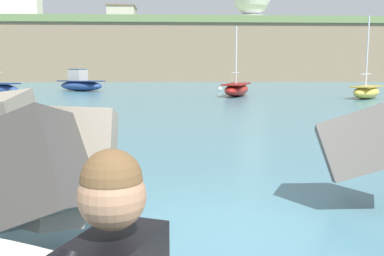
{
  "coord_description": "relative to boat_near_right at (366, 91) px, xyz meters",
  "views": [
    {
      "loc": [
        -0.75,
        -5.71,
        2.25
      ],
      "look_at": [
        -0.47,
        0.5,
        1.4
      ],
      "focal_mm": 40.52,
      "sensor_mm": 36.0,
      "label": 1
    }
  ],
  "objects": [
    {
      "name": "station_building_central",
      "position": [
        -47.25,
        63.31,
        13.14
      ],
      "size": [
        6.6,
        7.31,
        4.91
      ],
      "color": "#B2ADA3",
      "rests_on": "headland_bluff"
    },
    {
      "name": "ground_plane",
      "position": [
        -13.97,
        -26.54,
        -0.55
      ],
      "size": [
        400.0,
        400.0,
        0.0
      ],
      "primitive_type": "plane",
      "color": "#42707F"
    },
    {
      "name": "breakwater_jetty",
      "position": [
        -13.15,
        -25.88,
        0.44
      ],
      "size": [
        28.3,
        6.27,
        2.13
      ],
      "color": "#4C4944",
      "rests_on": "ground"
    },
    {
      "name": "headland_bluff",
      "position": [
        -23.21,
        59.6,
        5.08
      ],
      "size": [
        99.82,
        35.33,
        11.22
      ],
      "color": "#847056",
      "rests_on": "ground"
    },
    {
      "name": "radar_dome",
      "position": [
        2.81,
        64.89,
        16.47
      ],
      "size": [
        8.12,
        8.12,
        10.7
      ],
      "color": "silver",
      "rests_on": "headland_bluff"
    },
    {
      "name": "boat_near_right",
      "position": [
        0.0,
        0.0,
        0.0
      ],
      "size": [
        3.89,
        4.23,
        6.13
      ],
      "color": "#EAC64C",
      "rests_on": "ground"
    },
    {
      "name": "boat_mid_right",
      "position": [
        -24.06,
        12.42,
        0.18
      ],
      "size": [
        5.62,
        4.7,
        2.25
      ],
      "color": "navy",
      "rests_on": "ground"
    },
    {
      "name": "boat_mid_left",
      "position": [
        -9.35,
        3.79,
        0.02
      ],
      "size": [
        3.57,
        6.61,
        5.68
      ],
      "color": "maroon",
      "rests_on": "ground"
    },
    {
      "name": "station_building_west",
      "position": [
        -25.67,
        66.08,
        12.99
      ],
      "size": [
        6.07,
        8.08,
        4.6
      ],
      "color": "#B2ADA3",
      "rests_on": "headland_bluff"
    },
    {
      "name": "station_building_east",
      "position": [
        -44.83,
        57.91,
        13.82
      ],
      "size": [
        7.85,
        4.24,
        6.28
      ],
      "color": "silver",
      "rests_on": "headland_bluff"
    },
    {
      "name": "mooring_buoy_inner",
      "position": [
        -9.88,
        11.72,
        -0.33
      ],
      "size": [
        0.44,
        0.44,
        0.44
      ],
      "color": "silver",
      "rests_on": "ground"
    }
  ]
}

